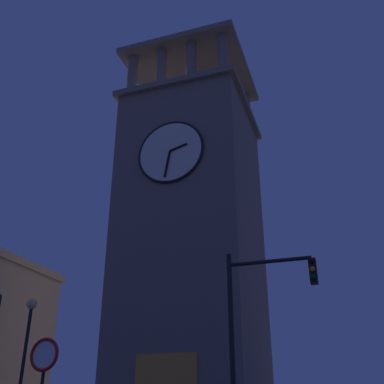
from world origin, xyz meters
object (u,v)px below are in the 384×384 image
(street_lamp, at_px, (26,343))
(clocktower, at_px, (193,246))
(traffic_signal_mid, at_px, (258,318))
(no_horn_sign, at_px, (43,366))

(street_lamp, bearing_deg, clocktower, -110.48)
(traffic_signal_mid, relative_size, no_horn_sign, 1.97)
(clocktower, distance_m, no_horn_sign, 18.60)
(street_lamp, bearing_deg, traffic_signal_mid, 165.91)
(clocktower, bearing_deg, no_horn_sign, 96.64)
(traffic_signal_mid, bearing_deg, clocktower, -63.25)
(clocktower, xyz_separation_m, no_horn_sign, (-1.92, 16.49, -8.38))
(traffic_signal_mid, xyz_separation_m, no_horn_sign, (4.35, 4.05, -1.53))
(clocktower, distance_m, traffic_signal_mid, 15.53)
(clocktower, relative_size, traffic_signal_mid, 4.59)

